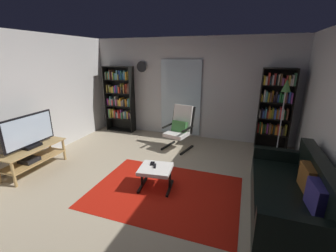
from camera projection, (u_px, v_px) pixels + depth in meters
name	position (u px, v px, depth m)	size (l,w,h in m)	color
ground_plane	(144.00, 191.00, 3.73)	(7.02, 7.02, 0.00)	tan
wall_back	(189.00, 89.00, 5.95)	(5.60, 0.06, 2.60)	silver
wall_left	(10.00, 103.00, 4.19)	(0.06, 6.00, 2.60)	silver
glass_door_panel	(180.00, 98.00, 6.04)	(1.10, 0.01, 2.00)	silver
area_rug	(165.00, 191.00, 3.70)	(2.38, 1.74, 0.01)	red
tv_stand	(33.00, 155.00, 4.29)	(0.48, 1.22, 0.48)	tan
television	(29.00, 132.00, 4.17)	(0.20, 1.04, 0.63)	black
bookshelf_near_tv	(120.00, 97.00, 6.49)	(0.83, 0.30, 1.86)	black
bookshelf_near_sofa	(275.00, 107.00, 5.13)	(0.70, 0.30, 1.89)	black
leather_sofa	(292.00, 195.00, 3.10)	(0.89, 1.95, 0.83)	black
lounge_armchair	(180.00, 126.00, 5.35)	(0.70, 0.76, 1.02)	black
ottoman	(156.00, 171.00, 3.72)	(0.58, 0.54, 0.38)	white
tv_remote	(155.00, 166.00, 3.73)	(0.04, 0.14, 0.02)	black
cell_phone	(152.00, 164.00, 3.82)	(0.07, 0.14, 0.01)	black
floor_lamp_by_shelf	(285.00, 97.00, 4.54)	(0.22, 0.22, 1.70)	#A5A5AD
wall_clock	(142.00, 67.00, 6.14)	(0.29, 0.03, 0.29)	silver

